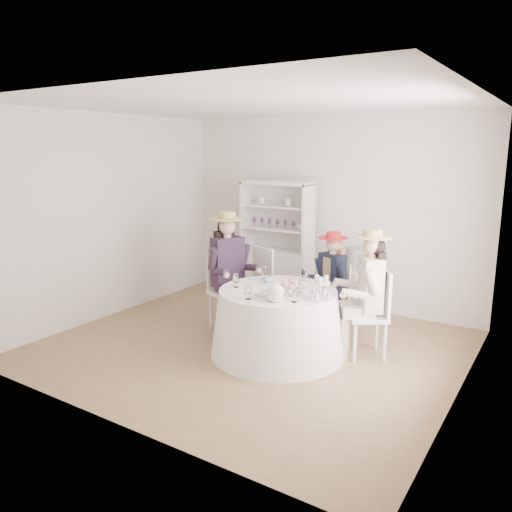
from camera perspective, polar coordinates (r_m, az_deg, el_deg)
The scene contains 23 objects.
ground at distance 5.87m, azimuth -0.54°, elevation -10.25°, with size 4.50×4.50×0.00m, color brown.
ceiling at distance 5.45m, azimuth -0.59°, elevation 17.03°, with size 4.50×4.50×0.00m, color white.
wall_back at distance 7.24m, azimuth 8.17°, elevation 4.97°, with size 4.50×4.50×0.00m, color silver.
wall_front at distance 4.01m, azimuth -16.41°, elevation -1.09°, with size 4.50×4.50×0.00m, color silver.
wall_left at distance 6.98m, azimuth -16.27°, elevation 4.35°, with size 4.50×4.50×0.00m, color silver.
wall_right at distance 4.68m, azimuth 23.15°, elevation 0.27°, with size 4.50×4.50×0.00m, color silver.
tea_table at distance 5.55m, azimuth 2.49°, elevation -7.55°, with size 1.48×1.48×0.74m.
hutch at distance 7.36m, azimuth 2.48°, elevation -0.44°, with size 1.08×0.46×1.79m.
side_table at distance 6.91m, azimuth 11.25°, elevation -4.16°, with size 0.42×0.42×0.65m, color silver.
hatbox at distance 6.80m, azimuth 11.41°, elevation -0.33°, with size 0.29×0.29×0.29m, color black.
guest_left at distance 6.17m, azimuth -3.14°, elevation -0.96°, with size 0.63×0.57×1.49m.
guest_mid at distance 6.18m, azimuth 8.55°, elevation -2.29°, with size 0.48×0.52×1.26m.
guest_right at distance 5.49m, azimuth 12.70°, elevation -3.36°, with size 0.61×0.57×1.41m.
spare_chair at distance 6.50m, azimuth 1.59°, elevation -2.95°, with size 0.54×0.54×1.01m.
teacup_a at distance 5.69m, azimuth 1.35°, elevation -2.75°, with size 0.09×0.09×0.07m, color white.
teacup_b at distance 5.64m, azimuth 4.24°, elevation -2.93°, with size 0.07×0.07×0.07m, color white.
teacup_c at distance 5.50m, azimuth 5.29°, elevation -3.31°, with size 0.10×0.10×0.08m, color white.
flower_bowl at distance 5.29m, azimuth 4.38°, elevation -4.00°, with size 0.23×0.23×0.06m, color white.
flower_arrangement at distance 5.23m, azimuth 3.82°, elevation -3.48°, with size 0.19×0.19×0.07m.
table_teapot at distance 5.00m, azimuth 2.28°, elevation -4.28°, with size 0.27×0.19×0.20m.
sandwich_plate at distance 5.16m, azimuth 0.74°, elevation -4.57°, with size 0.24×0.24×0.05m.
cupcake_stand at distance 5.12m, azimuth 7.38°, elevation -3.94°, with size 0.26×0.26×0.24m.
stemware_set at distance 5.42m, azimuth 2.53°, elevation -3.10°, with size 0.97×1.01×0.15m.
Camera 1 is at (2.97, -4.54, 2.23)m, focal length 35.00 mm.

